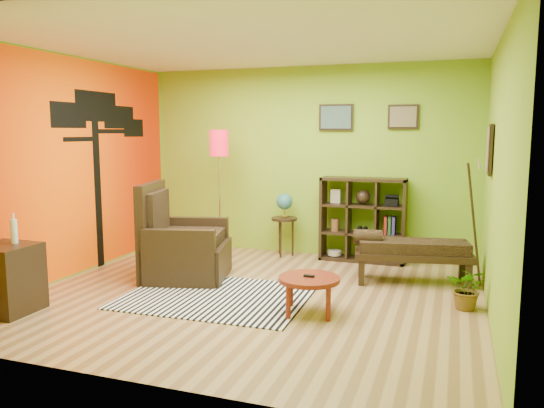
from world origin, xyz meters
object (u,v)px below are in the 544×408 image
(coffee_table, at_px, (309,282))
(globe_table, at_px, (284,209))
(bench, at_px, (410,250))
(side_cabinet, at_px, (6,278))
(potted_plant, at_px, (468,293))
(floor_lamp, at_px, (219,154))
(cube_shelf, at_px, (364,220))
(armchair, at_px, (181,249))

(coffee_table, distance_m, globe_table, 2.58)
(bench, bearing_deg, coffee_table, -120.55)
(side_cabinet, bearing_deg, globe_table, 59.52)
(side_cabinet, relative_size, potted_plant, 2.26)
(coffee_table, height_order, bench, bench)
(floor_lamp, height_order, cube_shelf, floor_lamp)
(coffee_table, height_order, floor_lamp, floor_lamp)
(coffee_table, bearing_deg, floor_lamp, 133.65)
(side_cabinet, xyz_separation_m, potted_plant, (4.50, 1.63, -0.18))
(armchair, distance_m, globe_table, 1.83)
(potted_plant, bearing_deg, bench, 129.30)
(side_cabinet, height_order, cube_shelf, cube_shelf)
(side_cabinet, bearing_deg, potted_plant, 19.92)
(coffee_table, relative_size, floor_lamp, 0.33)
(floor_lamp, bearing_deg, globe_table, 20.80)
(side_cabinet, xyz_separation_m, globe_table, (1.95, 3.31, 0.36))
(bench, bearing_deg, side_cabinet, -147.54)
(armchair, xyz_separation_m, side_cabinet, (-1.07, -1.74, -0.01))
(cube_shelf, bearing_deg, globe_table, -177.17)
(bench, bearing_deg, potted_plant, -50.70)
(armchair, height_order, globe_table, armchair)
(side_cabinet, height_order, floor_lamp, floor_lamp)
(potted_plant, bearing_deg, globe_table, 146.72)
(coffee_table, relative_size, bench, 0.43)
(coffee_table, bearing_deg, bench, 59.45)
(globe_table, relative_size, cube_shelf, 0.78)
(coffee_table, relative_size, side_cabinet, 0.62)
(coffee_table, xyz_separation_m, floor_lamp, (-1.91, 2.00, 1.18))
(floor_lamp, bearing_deg, coffee_table, -46.35)
(floor_lamp, xyz_separation_m, cube_shelf, (2.06, 0.40, -0.91))
(floor_lamp, bearing_deg, potted_plant, -21.19)
(floor_lamp, height_order, potted_plant, floor_lamp)
(coffee_table, xyz_separation_m, bench, (0.87, 1.48, 0.08))
(coffee_table, xyz_separation_m, cube_shelf, (0.15, 2.40, 0.27))
(bench, distance_m, potted_plant, 1.07)
(coffee_table, bearing_deg, side_cabinet, -162.00)
(bench, height_order, potted_plant, bench)
(armchair, height_order, cube_shelf, armchair)
(coffee_table, xyz_separation_m, globe_table, (-1.02, 2.34, 0.38))
(globe_table, height_order, bench, globe_table)
(armchair, distance_m, bench, 2.85)
(floor_lamp, bearing_deg, side_cabinet, -109.53)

